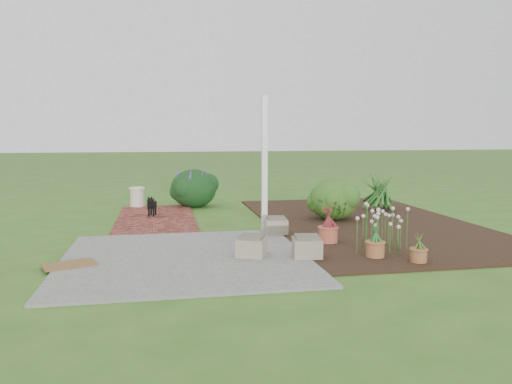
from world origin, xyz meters
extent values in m
plane|color=#37641F|center=(0.00, 0.00, 0.00)|extent=(80.00, 80.00, 0.00)
cube|color=#5C5D5A|center=(-1.25, -1.75, 0.02)|extent=(3.50, 3.50, 0.04)
cube|color=#5C231D|center=(-1.70, 1.75, 0.02)|extent=(1.60, 3.50, 0.04)
cube|color=black|center=(2.50, 0.50, 0.01)|extent=(4.00, 7.00, 0.03)
cube|color=white|center=(0.30, 0.10, 1.25)|extent=(0.10, 0.10, 2.50)
cube|color=#796B5C|center=(-0.30, -1.89, 0.17)|extent=(0.52, 0.52, 0.26)
cube|color=gray|center=(0.48, -2.08, 0.17)|extent=(0.46, 0.46, 0.27)
cube|color=gray|center=(0.42, -0.34, 0.17)|extent=(0.42, 0.42, 0.26)
cube|color=brown|center=(-2.82, -1.93, 0.05)|extent=(0.78, 0.64, 0.02)
cube|color=black|center=(-1.78, 2.02, 0.27)|extent=(0.20, 0.34, 0.14)
cylinder|color=black|center=(-1.85, 1.92, 0.12)|extent=(0.04, 0.04, 0.16)
cylinder|color=black|center=(-1.75, 1.90, 0.12)|extent=(0.04, 0.04, 0.16)
cylinder|color=black|center=(-1.81, 2.14, 0.12)|extent=(0.04, 0.04, 0.16)
cylinder|color=black|center=(-1.71, 2.13, 0.12)|extent=(0.04, 0.04, 0.16)
sphere|color=black|center=(-1.82, 1.83, 0.39)|extent=(0.13, 0.13, 0.13)
cone|color=black|center=(-1.75, 2.19, 0.37)|extent=(0.07, 0.11, 0.12)
cylinder|color=beige|center=(-2.16, 3.48, 0.27)|extent=(0.41, 0.41, 0.45)
ellipsoid|color=#10380D|center=(1.95, 0.96, 0.46)|extent=(1.04, 1.04, 0.86)
cylinder|color=#A85239|center=(1.11, -1.17, 0.16)|extent=(0.35, 0.35, 0.26)
cylinder|color=#925A31|center=(1.94, -2.61, 0.12)|extent=(0.29, 0.29, 0.19)
cylinder|color=#995D34|center=(1.47, -2.23, 0.14)|extent=(0.30, 0.30, 0.23)
ellipsoid|color=black|center=(-0.79, 3.46, 0.48)|extent=(1.14, 1.14, 0.96)
camera|label=1|loc=(-1.56, -8.88, 1.83)|focal=35.00mm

